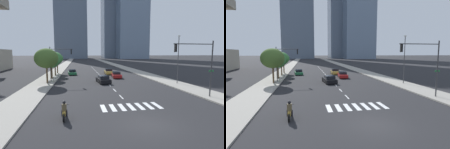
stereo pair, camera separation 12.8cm
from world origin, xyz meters
TOP-DOWN VIEW (x-y plane):
  - ground_plane at (0.00, 0.00)m, footprint 800.00×800.00m
  - sidewalk_east at (11.05, 30.00)m, footprint 4.00×260.00m
  - sidewalk_west at (-11.05, 30.00)m, footprint 4.00×260.00m
  - crosswalk_near at (0.00, 4.55)m, footprint 5.85×2.36m
  - lane_divider_center at (0.00, 32.55)m, footprint 0.14×50.00m
  - motorcycle_lead at (-6.13, 2.39)m, footprint 0.70×2.10m
  - sedan_green_0 at (-6.49, 32.60)m, footprint 2.25×4.70m
  - sedan_red_1 at (2.97, 25.36)m, footprint 2.05×4.71m
  - sedan_gold_2 at (2.44, 32.06)m, footprint 1.90×4.37m
  - sedan_black_3 at (-0.71, 19.14)m, footprint 2.25×4.81m
  - traffic_signal_near at (8.41, 6.32)m, footprint 5.16×0.28m
  - traffic_signal_far at (-8.45, 21.48)m, footprint 4.22×0.28m
  - street_lamp_east at (11.35, 15.46)m, footprint 0.50×0.24m
  - street_tree_nearest at (-10.25, 19.99)m, footprint 3.94×3.94m
  - street_tree_second at (-10.25, 25.59)m, footprint 3.19×3.19m
  - street_tree_third at (-10.25, 31.06)m, footprint 3.52×3.52m
  - street_tree_fourth at (-10.25, 35.65)m, footprint 2.96×2.96m
  - office_tower_left_skyline at (-11.14, 173.29)m, footprint 29.94×28.11m
  - office_tower_right_skyline at (45.33, 156.20)m, footprint 27.48×25.29m

SIDE VIEW (x-z plane):
  - ground_plane at x=0.00m, z-range 0.00..0.00m
  - lane_divider_center at x=0.00m, z-range 0.00..0.01m
  - crosswalk_near at x=0.00m, z-range 0.00..0.01m
  - sidewalk_east at x=11.05m, z-range 0.00..0.15m
  - sidewalk_west at x=-11.05m, z-range 0.00..0.15m
  - sedan_green_0 at x=-6.49m, z-range -0.05..1.19m
  - sedan_red_1 at x=2.97m, z-range -0.04..1.19m
  - motorcycle_lead at x=-6.13m, z-range -0.16..1.33m
  - sedan_gold_2 at x=2.44m, z-range -0.05..1.25m
  - sedan_black_3 at x=-0.71m, z-range -0.05..1.25m
  - street_tree_second at x=-10.25m, z-range 1.20..6.05m
  - street_tree_fourth at x=-10.25m, z-range 1.36..6.34m
  - street_tree_third at x=-10.25m, z-range 1.30..6.63m
  - street_tree_nearest at x=-10.25m, z-range 1.40..7.27m
  - traffic_signal_far at x=-8.45m, z-range 1.25..7.42m
  - traffic_signal_near at x=8.41m, z-range 1.36..7.82m
  - street_lamp_east at x=11.35m, z-range 0.75..8.72m
  - office_tower_right_skyline at x=45.33m, z-range -3.74..104.62m
  - office_tower_left_skyline at x=-11.14m, z-range -5.33..116.12m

